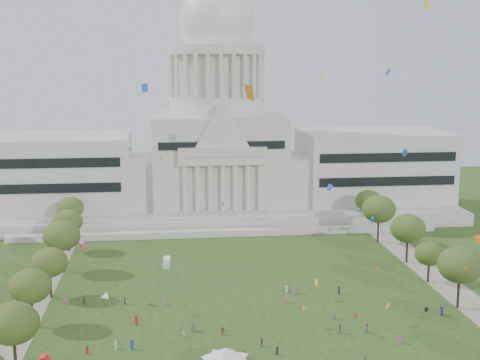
# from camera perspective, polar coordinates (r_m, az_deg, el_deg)

# --- Properties ---
(ground) EXTENTS (400.00, 400.00, 0.00)m
(ground) POSITION_cam_1_polar(r_m,az_deg,el_deg) (126.30, 2.37, -14.51)
(ground) COLOR #2B471A
(ground) RESTS_ON ground
(capitol) EXTENTS (160.00, 64.50, 91.30)m
(capitol) POSITION_cam_1_polar(r_m,az_deg,el_deg) (229.57, -1.93, 2.64)
(capitol) COLOR beige
(capitol) RESTS_ON ground
(path_left) EXTENTS (8.00, 160.00, 0.04)m
(path_left) POSITION_cam_1_polar(r_m,az_deg,el_deg) (155.65, -17.47, -10.08)
(path_left) COLOR gray
(path_left) RESTS_ON ground
(path_right) EXTENTS (8.00, 160.00, 0.04)m
(path_right) POSITION_cam_1_polar(r_m,az_deg,el_deg) (166.33, 17.48, -8.75)
(path_right) COLOR gray
(path_right) RESTS_ON ground
(row_tree_l_1) EXTENTS (8.86, 8.86, 12.59)m
(row_tree_l_1) POSITION_cam_1_polar(r_m,az_deg,el_deg) (121.59, -18.80, -11.51)
(row_tree_l_1) COLOR black
(row_tree_l_1) RESTS_ON ground
(row_tree_l_2) EXTENTS (8.42, 8.42, 11.97)m
(row_tree_l_2) POSITION_cam_1_polar(r_m,az_deg,el_deg) (140.55, -17.44, -8.63)
(row_tree_l_2) COLOR black
(row_tree_l_2) RESTS_ON ground
(row_tree_r_2) EXTENTS (9.55, 9.55, 13.58)m
(row_tree_r_2) POSITION_cam_1_polar(r_m,az_deg,el_deg) (151.01, 18.27, -6.90)
(row_tree_r_2) COLOR black
(row_tree_r_2) RESTS_ON ground
(row_tree_l_3) EXTENTS (8.12, 8.12, 11.55)m
(row_tree_l_3) POSITION_cam_1_polar(r_m,az_deg,el_deg) (156.02, -15.94, -6.77)
(row_tree_l_3) COLOR black
(row_tree_l_3) RESTS_ON ground
(row_tree_r_3) EXTENTS (7.01, 7.01, 9.98)m
(row_tree_r_3) POSITION_cam_1_polar(r_m,az_deg,el_deg) (166.76, 15.85, -6.07)
(row_tree_r_3) COLOR black
(row_tree_r_3) RESTS_ON ground
(row_tree_l_4) EXTENTS (9.29, 9.29, 13.21)m
(row_tree_l_4) POSITION_cam_1_polar(r_m,az_deg,el_deg) (173.27, -14.98, -4.61)
(row_tree_l_4) COLOR black
(row_tree_l_4) RESTS_ON ground
(row_tree_r_4) EXTENTS (9.19, 9.19, 13.06)m
(row_tree_r_4) POSITION_cam_1_polar(r_m,az_deg,el_deg) (180.26, 14.13, -4.03)
(row_tree_r_4) COLOR black
(row_tree_r_4) RESTS_ON ground
(row_tree_l_5) EXTENTS (8.33, 8.33, 11.85)m
(row_tree_l_5) POSITION_cam_1_polar(r_m,az_deg,el_deg) (191.50, -14.50, -3.47)
(row_tree_l_5) COLOR black
(row_tree_l_5) RESTS_ON ground
(row_tree_r_5) EXTENTS (9.82, 9.82, 13.96)m
(row_tree_r_5) POSITION_cam_1_polar(r_m,az_deg,el_deg) (198.15, 11.77, -2.45)
(row_tree_r_5) COLOR black
(row_tree_r_5) RESTS_ON ground
(row_tree_l_6) EXTENTS (8.19, 8.19, 11.64)m
(row_tree_l_6) POSITION_cam_1_polar(r_m,az_deg,el_deg) (209.25, -14.27, -2.34)
(row_tree_l_6) COLOR black
(row_tree_l_6) RESTS_ON ground
(row_tree_r_6) EXTENTS (8.42, 8.42, 11.97)m
(row_tree_r_6) POSITION_cam_1_polar(r_m,az_deg,el_deg) (215.87, 10.90, -1.76)
(row_tree_r_6) COLOR black
(row_tree_r_6) RESTS_ON ground
(event_tent) EXTENTS (11.42, 11.42, 4.95)m
(event_tent) POSITION_cam_1_polar(r_m,az_deg,el_deg) (116.78, -1.25, -14.59)
(event_tent) COLOR #4C4C4C
(event_tent) RESTS_ON ground
(person_0) EXTENTS (1.08, 1.12, 1.94)m
(person_0) POSITION_cam_1_polar(r_m,az_deg,el_deg) (148.57, 16.81, -10.64)
(person_0) COLOR navy
(person_0) RESTS_ON ground
(person_2) EXTENTS (1.10, 0.87, 1.96)m
(person_2) POSITION_cam_1_polar(r_m,az_deg,el_deg) (136.38, 10.81, -12.30)
(person_2) COLOR #994C8C
(person_2) RESTS_ON ground
(person_3) EXTENTS (0.59, 1.11, 1.70)m
(person_3) POSITION_cam_1_polar(r_m,az_deg,el_deg) (135.42, 8.50, -12.45)
(person_3) COLOR #26262B
(person_3) RESTS_ON ground
(person_4) EXTENTS (0.99, 1.21, 1.82)m
(person_4) POSITION_cam_1_polar(r_m,az_deg,el_deg) (128.36, 1.85, -13.64)
(person_4) COLOR #994C8C
(person_4) RESTS_ON ground
(person_5) EXTENTS (1.67, 1.40, 1.71)m
(person_5) POSITION_cam_1_polar(r_m,az_deg,el_deg) (133.29, -1.49, -12.72)
(person_5) COLOR olive
(person_5) RESTS_ON ground
(person_8) EXTENTS (0.86, 0.73, 1.51)m
(person_8) POSITION_cam_1_polar(r_m,az_deg,el_deg) (132.57, -4.79, -12.93)
(person_8) COLOR silver
(person_8) RESTS_ON ground
(person_9) EXTENTS (1.26, 1.12, 1.75)m
(person_9) POSITION_cam_1_polar(r_m,az_deg,el_deg) (123.74, 10.62, -14.79)
(person_9) COLOR #33723F
(person_9) RESTS_ON ground
(person_10) EXTENTS (0.57, 0.89, 1.42)m
(person_10) POSITION_cam_1_polar(r_m,az_deg,el_deg) (141.73, 8.08, -11.44)
(person_10) COLOR #994C8C
(person_10) RESTS_ON ground
(distant_crowd) EXTENTS (67.46, 38.56, 1.93)m
(distant_crowd) POSITION_cam_1_polar(r_m,az_deg,el_deg) (138.53, -3.88, -11.82)
(distant_crowd) COLOR #33723F
(distant_crowd) RESTS_ON ground
(kite_swarm) EXTENTS (84.88, 101.72, 64.40)m
(kite_swarm) POSITION_cam_1_polar(r_m,az_deg,el_deg) (122.24, 2.50, -2.11)
(kite_swarm) COLOR white
(kite_swarm) RESTS_ON ground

